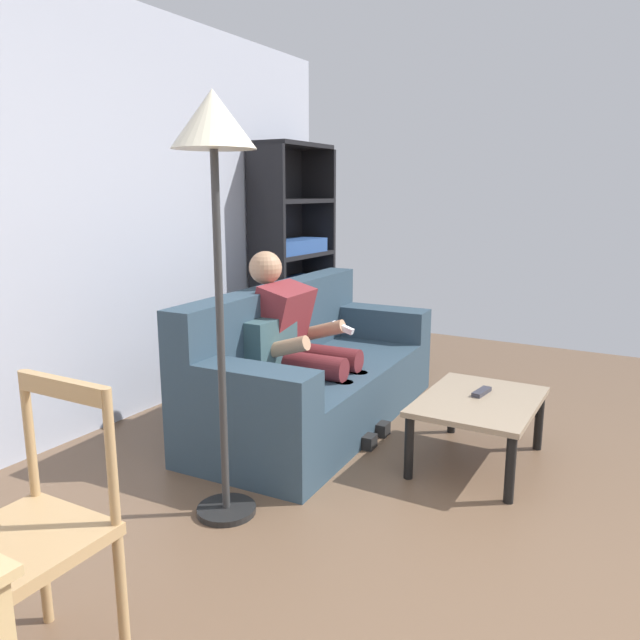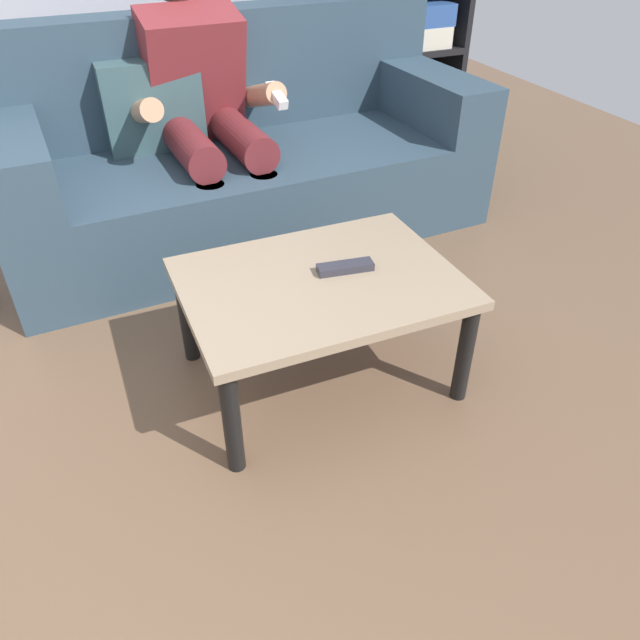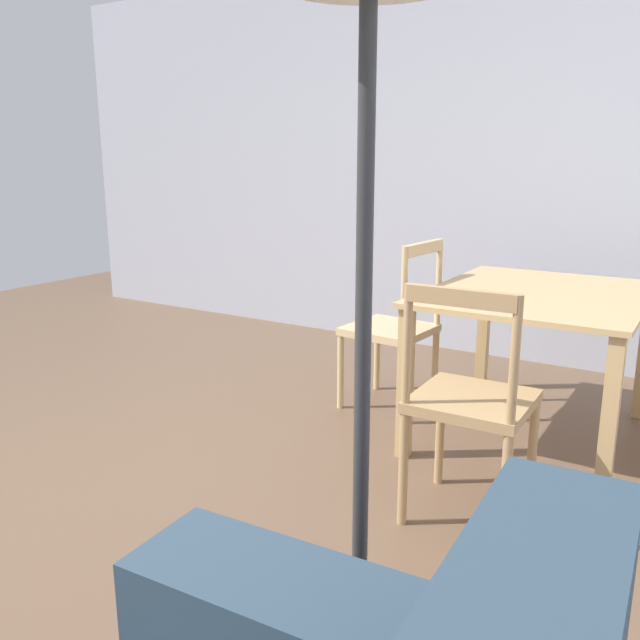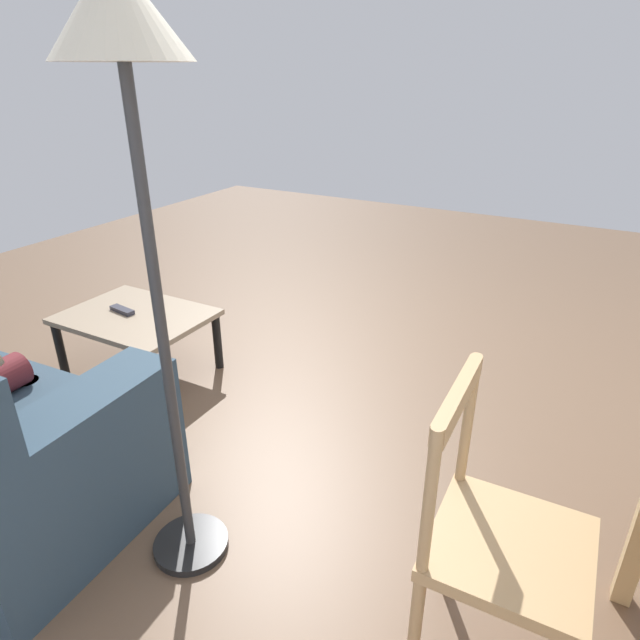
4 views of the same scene
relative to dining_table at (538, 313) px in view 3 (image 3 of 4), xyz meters
The scene contains 6 objects.
ground_plane 2.45m from the dining_table, 37.61° to the right, with size 8.36×8.36×0.00m, color brown.
wall_side 2.07m from the dining_table, 132.13° to the right, with size 0.12×5.96×2.67m, color #ABB0BE.
dining_table is the anchor object (origin of this frame).
dining_chair_facing_couch 0.94m from the dining_table, ahead, with size 0.43×0.43×0.93m.
dining_chair_by_doorway 0.77m from the dining_table, 89.81° to the right, with size 0.45×0.45×0.93m.
floor_lamp 2.22m from the dining_table, ahead, with size 0.36×0.36×1.91m.
Camera 3 is at (1.32, 2.19, 1.36)m, focal length 37.53 mm.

